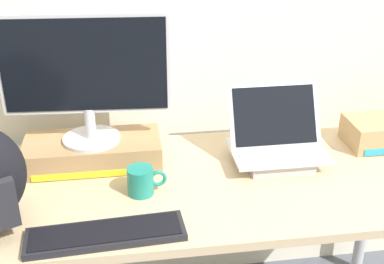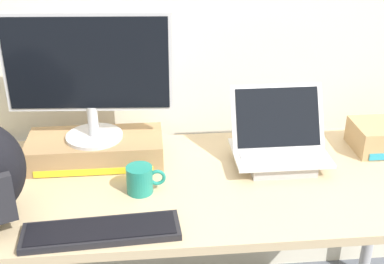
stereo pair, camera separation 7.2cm
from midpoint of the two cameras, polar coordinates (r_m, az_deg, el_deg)
desk at (r=1.72m, az=1.21°, el=-7.64°), size 1.76×0.69×0.74m
toner_box_yellow at (r=1.80m, az=-9.76°, el=-1.94°), size 0.47×0.22×0.09m
desktop_monitor at (r=1.69m, az=-10.49°, el=6.59°), size 0.56×0.20×0.44m
open_laptop at (r=1.79m, az=10.96°, el=-1.99°), size 0.33×0.24×0.26m
external_keyboard at (r=1.45m, az=-8.82°, el=-11.10°), size 0.45×0.15×0.02m
coffee_mug at (r=1.60m, az=-4.57°, el=-5.41°), size 0.13×0.08×0.09m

